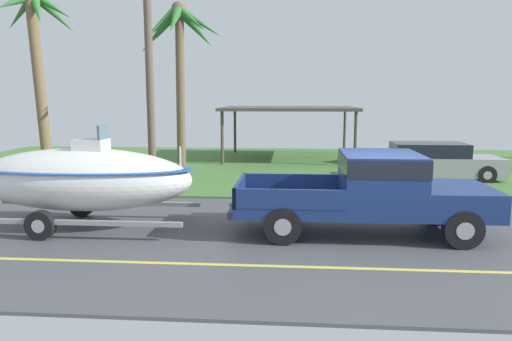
{
  "coord_description": "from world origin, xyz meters",
  "views": [
    {
      "loc": [
        -1.8,
        -10.27,
        3.08
      ],
      "look_at": [
        -2.77,
        1.84,
        1.21
      ],
      "focal_mm": 33.84,
      "sensor_mm": 36.0,
      "label": 1
    }
  ],
  "objects_px": {
    "palm_tree_far_left": "(37,38)",
    "palm_tree_mid": "(178,40)",
    "pickup_truck_towing": "(378,189)",
    "boat_on_trailer": "(81,179)",
    "carport_awning": "(289,110)",
    "utility_pole": "(149,53)",
    "parked_sedan_near": "(433,162)"
  },
  "relations": [
    {
      "from": "carport_awning",
      "to": "utility_pole",
      "type": "xyz_separation_m",
      "value": [
        -4.17,
        -8.92,
        1.94
      ]
    },
    {
      "from": "utility_pole",
      "to": "carport_awning",
      "type": "bearing_deg",
      "value": 64.96
    },
    {
      "from": "pickup_truck_towing",
      "to": "palm_tree_mid",
      "type": "xyz_separation_m",
      "value": [
        -6.1,
        6.72,
        4.04
      ]
    },
    {
      "from": "boat_on_trailer",
      "to": "carport_awning",
      "type": "bearing_deg",
      "value": 70.0
    },
    {
      "from": "carport_awning",
      "to": "parked_sedan_near",
      "type": "bearing_deg",
      "value": -44.84
    },
    {
      "from": "parked_sedan_near",
      "to": "utility_pole",
      "type": "height_order",
      "value": "utility_pole"
    },
    {
      "from": "carport_awning",
      "to": "utility_pole",
      "type": "height_order",
      "value": "utility_pole"
    },
    {
      "from": "palm_tree_far_left",
      "to": "palm_tree_mid",
      "type": "bearing_deg",
      "value": -0.73
    },
    {
      "from": "parked_sedan_near",
      "to": "carport_awning",
      "type": "xyz_separation_m",
      "value": [
        -5.44,
        5.41,
        1.78
      ]
    },
    {
      "from": "palm_tree_mid",
      "to": "palm_tree_far_left",
      "type": "relative_size",
      "value": 0.91
    },
    {
      "from": "carport_awning",
      "to": "palm_tree_far_left",
      "type": "bearing_deg",
      "value": -146.5
    },
    {
      "from": "pickup_truck_towing",
      "to": "carport_awning",
      "type": "bearing_deg",
      "value": 99.52
    },
    {
      "from": "parked_sedan_near",
      "to": "palm_tree_mid",
      "type": "bearing_deg",
      "value": -175.42
    },
    {
      "from": "palm_tree_far_left",
      "to": "pickup_truck_towing",
      "type": "bearing_deg",
      "value": -30.86
    },
    {
      "from": "pickup_truck_towing",
      "to": "carport_awning",
      "type": "height_order",
      "value": "carport_awning"
    },
    {
      "from": "palm_tree_mid",
      "to": "palm_tree_far_left",
      "type": "distance_m",
      "value": 5.27
    },
    {
      "from": "parked_sedan_near",
      "to": "boat_on_trailer",
      "type": "bearing_deg",
      "value": -143.57
    },
    {
      "from": "carport_awning",
      "to": "palm_tree_far_left",
      "type": "distance_m",
      "value": 11.38
    },
    {
      "from": "palm_tree_far_left",
      "to": "utility_pole",
      "type": "relative_size",
      "value": 0.83
    },
    {
      "from": "pickup_truck_towing",
      "to": "parked_sedan_near",
      "type": "xyz_separation_m",
      "value": [
        3.28,
        7.47,
        -0.36
      ]
    },
    {
      "from": "palm_tree_mid",
      "to": "utility_pole",
      "type": "relative_size",
      "value": 0.76
    },
    {
      "from": "boat_on_trailer",
      "to": "carport_awning",
      "type": "relative_size",
      "value": 1.01
    },
    {
      "from": "pickup_truck_towing",
      "to": "utility_pole",
      "type": "relative_size",
      "value": 0.69
    },
    {
      "from": "parked_sedan_near",
      "to": "palm_tree_far_left",
      "type": "bearing_deg",
      "value": -177.32
    },
    {
      "from": "boat_on_trailer",
      "to": "utility_pole",
      "type": "bearing_deg",
      "value": 82.52
    },
    {
      "from": "boat_on_trailer",
      "to": "carport_awning",
      "type": "distance_m",
      "value": 13.76
    },
    {
      "from": "utility_pole",
      "to": "parked_sedan_near",
      "type": "bearing_deg",
      "value": 20.1
    },
    {
      "from": "palm_tree_far_left",
      "to": "utility_pole",
      "type": "bearing_deg",
      "value": -29.34
    },
    {
      "from": "carport_awning",
      "to": "palm_tree_mid",
      "type": "xyz_separation_m",
      "value": [
        -3.94,
        -6.16,
        2.62
      ]
    },
    {
      "from": "boat_on_trailer",
      "to": "palm_tree_mid",
      "type": "relative_size",
      "value": 1.0
    },
    {
      "from": "pickup_truck_towing",
      "to": "utility_pole",
      "type": "distance_m",
      "value": 8.18
    },
    {
      "from": "pickup_truck_towing",
      "to": "palm_tree_mid",
      "type": "bearing_deg",
      "value": 132.22
    }
  ]
}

